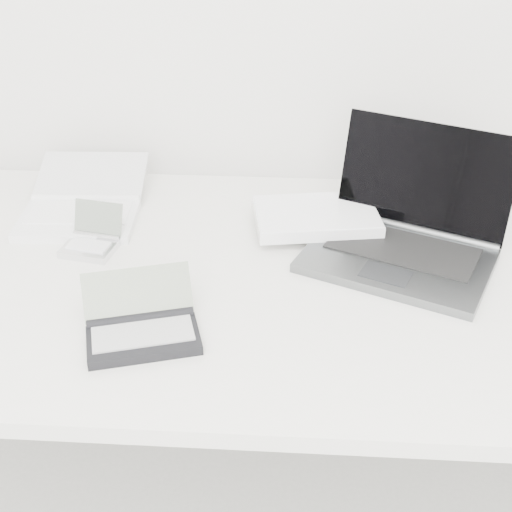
# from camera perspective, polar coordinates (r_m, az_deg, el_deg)

# --- Properties ---
(desk) EXTENTS (1.60, 0.80, 0.73)m
(desk) POSITION_cam_1_polar(r_m,az_deg,el_deg) (1.32, 1.41, -3.04)
(desk) COLOR white
(desk) RESTS_ON ground
(laptop_large) EXTENTS (0.50, 0.39, 0.22)m
(laptop_large) POSITION_cam_1_polar(r_m,az_deg,el_deg) (1.38, 9.54, 2.12)
(laptop_large) COLOR #595C5E
(laptop_large) RESTS_ON desk
(netbook_open_white) EXTENTS (0.25, 0.31, 0.06)m
(netbook_open_white) POSITION_cam_1_polar(r_m,az_deg,el_deg) (1.53, -13.73, 3.88)
(netbook_open_white) COLOR white
(netbook_open_white) RESTS_ON desk
(pda_silver) EXTENTS (0.11, 0.12, 0.08)m
(pda_silver) POSITION_cam_1_polar(r_m,az_deg,el_deg) (1.40, -12.98, 1.25)
(pda_silver) COLOR silver
(pda_silver) RESTS_ON desk
(palmtop_charcoal) EXTENTS (0.21, 0.19, 0.08)m
(palmtop_charcoal) POSITION_cam_1_polar(r_m,az_deg,el_deg) (1.15, -9.11, -5.66)
(palmtop_charcoal) COLOR black
(palmtop_charcoal) RESTS_ON desk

